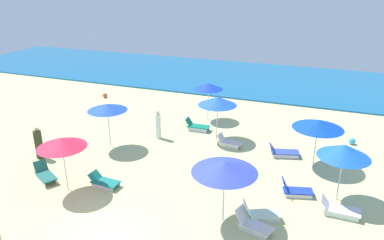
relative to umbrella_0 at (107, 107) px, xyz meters
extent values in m
cube|color=#176196|center=(3.89, 16.92, -2.21)|extent=(60.00, 12.77, 0.12)
cylinder|color=silver|center=(0.00, 0.00, -1.22)|extent=(0.05, 0.05, 2.10)
cone|color=#204AAF|center=(0.00, 0.00, 0.00)|extent=(2.07, 2.07, 0.35)
cylinder|color=silver|center=(5.02, 3.05, -1.25)|extent=(0.05, 0.05, 2.03)
cone|color=blue|center=(5.02, 3.05, 0.00)|extent=(2.14, 2.14, 0.47)
cube|color=silver|center=(5.99, 2.09, -2.17)|extent=(1.06, 0.17, 0.20)
cube|color=silver|center=(6.05, 2.60, -2.17)|extent=(1.06, 0.17, 0.20)
cube|color=silver|center=(6.02, 2.35, -2.04)|extent=(1.25, 0.74, 0.06)
cube|color=silver|center=(5.48, 2.41, -1.84)|extent=(0.35, 0.60, 0.41)
cube|color=silver|center=(3.66, 3.58, -2.15)|extent=(1.17, 0.09, 0.24)
cube|color=silver|center=(3.64, 4.10, -2.15)|extent=(1.17, 0.09, 0.24)
cube|color=#12795C|center=(3.65, 3.84, -2.00)|extent=(1.33, 0.66, 0.06)
cube|color=#12795C|center=(3.05, 3.81, -1.78)|extent=(0.36, 0.59, 0.46)
cylinder|color=silver|center=(11.45, -0.98, -1.29)|extent=(0.05, 0.05, 1.95)
cone|color=blue|center=(11.45, -0.98, -0.06)|extent=(2.04, 2.04, 0.53)
cube|color=silver|center=(10.00, -1.48, -2.18)|extent=(1.06, 0.32, 0.18)
cube|color=silver|center=(9.87, -1.01, -2.18)|extent=(1.06, 0.32, 0.18)
cube|color=#1E3AB0|center=(9.94, -1.24, -2.06)|extent=(1.32, 0.86, 0.06)
cube|color=#1E3AB0|center=(9.40, -1.39, -1.79)|extent=(0.43, 0.60, 0.55)
cube|color=silver|center=(11.62, -2.34, -2.16)|extent=(1.22, 0.06, 0.21)
cube|color=silver|center=(11.63, -1.80, -2.16)|extent=(1.22, 0.06, 0.21)
cube|color=silver|center=(11.63, -2.07, -2.03)|extent=(1.37, 0.66, 0.06)
cube|color=silver|center=(11.00, -2.06, -1.83)|extent=(0.37, 0.61, 0.42)
cylinder|color=silver|center=(0.66, -4.34, -1.26)|extent=(0.05, 0.05, 2.02)
cone|color=#DE2644|center=(0.66, -4.34, -0.05)|extent=(2.03, 2.03, 0.39)
cube|color=silver|center=(2.03, -3.80, -2.17)|extent=(1.09, 0.10, 0.19)
cube|color=silver|center=(2.06, -3.28, -2.17)|extent=(1.09, 0.10, 0.19)
cube|color=#18786F|center=(2.04, -3.54, -2.05)|extent=(1.24, 0.68, 0.06)
cube|color=#18786F|center=(1.49, -3.51, -1.88)|extent=(0.39, 0.60, 0.36)
cube|color=silver|center=(-0.84, -4.31, -2.15)|extent=(1.01, 0.58, 0.23)
cube|color=silver|center=(-0.59, -3.87, -2.15)|extent=(1.01, 0.58, 0.23)
cube|color=#22675F|center=(-0.71, -4.09, -2.01)|extent=(1.39, 1.13, 0.06)
cube|color=#22675F|center=(-1.22, -3.81, -1.76)|extent=(0.51, 0.63, 0.51)
cylinder|color=silver|center=(3.55, 5.87, -1.26)|extent=(0.05, 0.05, 2.01)
cone|color=blue|center=(3.55, 5.87, -0.06)|extent=(1.85, 1.85, 0.39)
cylinder|color=silver|center=(10.34, 1.82, -1.31)|extent=(0.05, 0.05, 1.92)
cone|color=blue|center=(10.34, 1.82, -0.14)|extent=(2.38, 2.38, 0.42)
cube|color=silver|center=(9.01, 1.97, -2.16)|extent=(1.22, 0.39, 0.21)
cube|color=silver|center=(8.86, 2.50, -2.16)|extent=(1.22, 0.39, 0.21)
cube|color=#3747A3|center=(8.94, 2.24, -2.03)|extent=(1.52, 1.00, 0.06)
cube|color=#3747A3|center=(8.31, 2.06, -1.84)|extent=(0.48, 0.67, 0.41)
cylinder|color=silver|center=(7.48, -3.97, -1.25)|extent=(0.05, 0.05, 2.03)
cone|color=#3748B9|center=(7.48, -3.97, -0.03)|extent=(2.40, 2.40, 0.41)
cube|color=silver|center=(8.99, -3.66, -2.16)|extent=(1.05, 0.56, 0.22)
cube|color=silver|center=(8.76, -3.21, -2.16)|extent=(1.05, 0.56, 0.22)
cube|color=silver|center=(8.87, -3.43, -2.02)|extent=(1.42, 1.11, 0.06)
cube|color=silver|center=(8.34, -3.70, -1.75)|extent=(0.51, 0.63, 0.55)
cube|color=silver|center=(8.69, -4.46, -2.16)|extent=(1.06, 0.36, 0.21)
cube|color=silver|center=(8.84, -3.96, -2.16)|extent=(1.06, 0.36, 0.21)
cube|color=silver|center=(8.76, -4.21, -2.03)|extent=(1.34, 0.94, 0.06)
cube|color=silver|center=(8.23, -4.04, -1.79)|extent=(0.51, 0.66, 0.51)
cylinder|color=#33371F|center=(-2.60, -2.38, -1.53)|extent=(0.49, 0.49, 1.47)
sphere|color=tan|center=(-2.60, -2.38, -0.71)|extent=(0.21, 0.21, 0.21)
cylinder|color=white|center=(1.90, 1.99, -1.55)|extent=(0.43, 0.43, 1.44)
sphere|color=beige|center=(1.90, 1.99, -0.73)|extent=(0.22, 0.22, 0.22)
sphere|color=yellow|center=(10.51, 5.83, -2.09)|extent=(0.35, 0.35, 0.35)
sphere|color=#E1432B|center=(-5.27, 7.39, -2.09)|extent=(0.35, 0.35, 0.35)
sphere|color=#34A8D1|center=(12.16, 5.05, -2.09)|extent=(0.36, 0.36, 0.36)
camera|label=1|loc=(10.51, -15.06, 6.17)|focal=34.10mm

